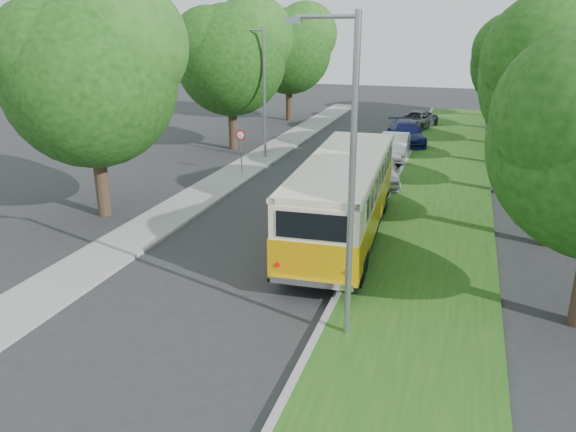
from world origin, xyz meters
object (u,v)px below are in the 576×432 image
(lamppost_near, at_px, (348,173))
(car_grey, at_px, (415,120))
(lamppost_far, at_px, (263,89))
(car_white, at_px, (395,146))
(car_silver, at_px, (383,172))
(car_blue, at_px, (406,133))
(vintage_bus, at_px, (343,199))

(lamppost_near, xyz_separation_m, car_grey, (-1.21, 31.38, -3.69))
(lamppost_far, distance_m, car_white, 8.55)
(car_grey, bearing_deg, car_silver, -73.96)
(lamppost_near, height_order, car_grey, lamppost_near)
(car_white, bearing_deg, car_grey, 87.32)
(lamppost_near, height_order, car_blue, lamppost_near)
(car_blue, bearing_deg, lamppost_near, -102.85)
(car_silver, height_order, car_blue, car_blue)
(lamppost_near, height_order, car_silver, lamppost_near)
(lamppost_near, relative_size, lamppost_far, 1.07)
(lamppost_far, xyz_separation_m, car_grey, (7.70, 12.88, -3.44))
(car_silver, distance_m, car_grey, 16.60)
(vintage_bus, relative_size, car_grey, 2.20)
(car_white, relative_size, car_blue, 0.89)
(lamppost_near, bearing_deg, vintage_bus, 102.57)
(vintage_bus, distance_m, car_grey, 24.68)
(vintage_bus, bearing_deg, car_silver, 85.08)
(lamppost_far, height_order, car_blue, lamppost_far)
(lamppost_near, distance_m, lamppost_far, 20.53)
(lamppost_near, relative_size, vintage_bus, 0.75)
(lamppost_near, relative_size, car_white, 1.77)
(lamppost_near, height_order, lamppost_far, lamppost_near)
(vintage_bus, xyz_separation_m, car_grey, (0.29, 24.66, -0.91))
(lamppost_far, distance_m, car_silver, 9.21)
(car_blue, relative_size, car_grey, 1.05)
(lamppost_near, relative_size, car_grey, 1.65)
(car_silver, bearing_deg, car_grey, 78.37)
(lamppost_far, distance_m, car_grey, 15.40)
(car_white, relative_size, car_grey, 0.93)
(car_silver, distance_m, car_white, 6.04)
(car_grey, bearing_deg, vintage_bus, -74.64)
(lamppost_near, xyz_separation_m, vintage_bus, (-1.50, 6.72, -2.78))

